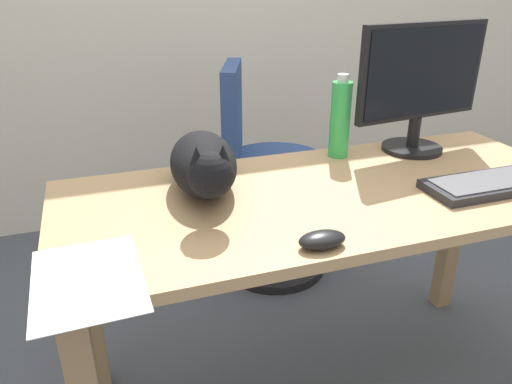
{
  "coord_description": "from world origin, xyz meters",
  "views": [
    {
      "loc": [
        -0.6,
        -1.1,
        1.3
      ],
      "look_at": [
        -0.25,
        -0.07,
        0.8
      ],
      "focal_mm": 34.23,
      "sensor_mm": 36.0,
      "label": 1
    }
  ],
  "objects_px": {
    "computer_mouse": "(322,240)",
    "water_bottle": "(340,119)",
    "office_chair": "(264,186)",
    "cat": "(204,164)",
    "keyboard": "(499,183)",
    "monitor": "(421,84)"
  },
  "relations": [
    {
      "from": "keyboard",
      "to": "cat",
      "type": "distance_m",
      "value": 0.83
    },
    {
      "from": "keyboard",
      "to": "computer_mouse",
      "type": "bearing_deg",
      "value": -167.53
    },
    {
      "from": "monitor",
      "to": "water_bottle",
      "type": "height_order",
      "value": "monitor"
    },
    {
      "from": "monitor",
      "to": "water_bottle",
      "type": "relative_size",
      "value": 1.8
    },
    {
      "from": "office_chair",
      "to": "cat",
      "type": "relative_size",
      "value": 1.57
    },
    {
      "from": "office_chair",
      "to": "monitor",
      "type": "xyz_separation_m",
      "value": [
        0.33,
        -0.57,
        0.55
      ]
    },
    {
      "from": "monitor",
      "to": "office_chair",
      "type": "bearing_deg",
      "value": 119.7
    },
    {
      "from": "office_chair",
      "to": "monitor",
      "type": "height_order",
      "value": "monitor"
    },
    {
      "from": "monitor",
      "to": "water_bottle",
      "type": "xyz_separation_m",
      "value": [
        -0.26,
        0.03,
        -0.1
      ]
    },
    {
      "from": "water_bottle",
      "to": "keyboard",
      "type": "bearing_deg",
      "value": -50.51
    },
    {
      "from": "office_chair",
      "to": "cat",
      "type": "xyz_separation_m",
      "value": [
        -0.42,
        -0.68,
        0.4
      ]
    },
    {
      "from": "cat",
      "to": "water_bottle",
      "type": "height_order",
      "value": "water_bottle"
    },
    {
      "from": "keyboard",
      "to": "cat",
      "type": "xyz_separation_m",
      "value": [
        -0.79,
        0.24,
        0.07
      ]
    },
    {
      "from": "cat",
      "to": "water_bottle",
      "type": "distance_m",
      "value": 0.5
    },
    {
      "from": "office_chair",
      "to": "computer_mouse",
      "type": "bearing_deg",
      "value": -103.06
    },
    {
      "from": "computer_mouse",
      "to": "water_bottle",
      "type": "relative_size",
      "value": 0.41
    },
    {
      "from": "computer_mouse",
      "to": "keyboard",
      "type": "bearing_deg",
      "value": 12.47
    },
    {
      "from": "keyboard",
      "to": "office_chair",
      "type": "bearing_deg",
      "value": 112.1
    },
    {
      "from": "monitor",
      "to": "cat",
      "type": "height_order",
      "value": "monitor"
    },
    {
      "from": "computer_mouse",
      "to": "water_bottle",
      "type": "distance_m",
      "value": 0.61
    },
    {
      "from": "office_chair",
      "to": "monitor",
      "type": "distance_m",
      "value": 0.86
    },
    {
      "from": "keyboard",
      "to": "computer_mouse",
      "type": "xyz_separation_m",
      "value": [
        -0.62,
        -0.14,
        0.0
      ]
    }
  ]
}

